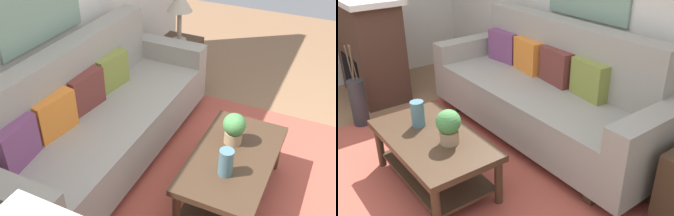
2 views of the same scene
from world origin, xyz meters
TOP-DOWN VIEW (x-y plane):
  - ground_plane at (0.00, 0.00)m, footprint 9.06×9.06m
  - wall_back at (0.00, 2.11)m, footprint 5.06×0.10m
  - area_rug at (0.00, 0.50)m, footprint 2.76×1.97m
  - couch at (-0.04, 1.57)m, footprint 2.49×0.84m
  - throw_pillow_plum at (-0.83, 1.69)m, footprint 0.37×0.16m
  - throw_pillow_orange at (-0.44, 1.69)m, footprint 0.37×0.17m
  - throw_pillow_maroon at (-0.04, 1.69)m, footprint 0.37×0.16m
  - throw_pillow_olive at (0.36, 1.69)m, footprint 0.37×0.17m
  - coffee_table at (0.00, 0.39)m, footprint 1.10×0.60m
  - tabletop_vase at (-0.21, 0.39)m, footprint 0.11×0.11m
  - potted_plant_tabletop at (0.16, 0.45)m, footprint 0.18×0.18m
  - side_table at (1.50, 1.54)m, footprint 0.44×0.44m
  - table_lamp at (1.50, 1.54)m, footprint 0.28×0.28m

SIDE VIEW (x-z plane):
  - ground_plane at x=0.00m, z-range 0.00..0.00m
  - area_rug at x=0.00m, z-range 0.00..0.01m
  - side_table at x=1.50m, z-range 0.00..0.56m
  - coffee_table at x=0.00m, z-range 0.10..0.53m
  - couch at x=-0.04m, z-range -0.11..0.97m
  - tabletop_vase at x=-0.21m, z-range 0.43..0.64m
  - potted_plant_tabletop at x=0.16m, z-range 0.44..0.70m
  - throw_pillow_plum at x=-0.83m, z-range 0.52..0.84m
  - throw_pillow_orange at x=-0.44m, z-range 0.52..0.84m
  - throw_pillow_maroon at x=-0.04m, z-range 0.52..0.84m
  - throw_pillow_olive at x=0.36m, z-range 0.52..0.84m
  - table_lamp at x=1.50m, z-range 0.71..1.28m
  - wall_back at x=0.00m, z-range 0.00..2.70m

